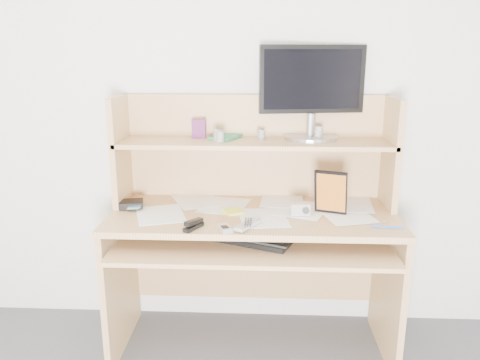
{
  "coord_description": "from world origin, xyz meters",
  "views": [
    {
      "loc": [
        0.04,
        -0.7,
        1.5
      ],
      "look_at": [
        -0.06,
        1.43,
        0.93
      ],
      "focal_mm": 35.0,
      "sensor_mm": 36.0,
      "label": 1
    }
  ],
  "objects_px": {
    "tv_remote": "(248,225)",
    "game_case": "(331,192)",
    "desk": "(253,218)",
    "keyboard": "(241,236)",
    "monitor": "(312,89)"
  },
  "relations": [
    {
      "from": "desk",
      "to": "game_case",
      "type": "bearing_deg",
      "value": -15.28
    },
    {
      "from": "game_case",
      "to": "monitor",
      "type": "distance_m",
      "value": 0.54
    },
    {
      "from": "keyboard",
      "to": "game_case",
      "type": "height_order",
      "value": "game_case"
    },
    {
      "from": "game_case",
      "to": "monitor",
      "type": "relative_size",
      "value": 0.4
    },
    {
      "from": "keyboard",
      "to": "monitor",
      "type": "distance_m",
      "value": 0.82
    },
    {
      "from": "keyboard",
      "to": "game_case",
      "type": "distance_m",
      "value": 0.48
    },
    {
      "from": "keyboard",
      "to": "tv_remote",
      "type": "xyz_separation_m",
      "value": [
        0.04,
        -0.11,
        0.1
      ]
    },
    {
      "from": "tv_remote",
      "to": "desk",
      "type": "bearing_deg",
      "value": 118.43
    },
    {
      "from": "monitor",
      "to": "tv_remote",
      "type": "bearing_deg",
      "value": -134.17
    },
    {
      "from": "desk",
      "to": "keyboard",
      "type": "relative_size",
      "value": 2.72
    },
    {
      "from": "game_case",
      "to": "monitor",
      "type": "bearing_deg",
      "value": 125.95
    },
    {
      "from": "tv_remote",
      "to": "game_case",
      "type": "relative_size",
      "value": 0.74
    },
    {
      "from": "keyboard",
      "to": "tv_remote",
      "type": "bearing_deg",
      "value": -49.66
    },
    {
      "from": "tv_remote",
      "to": "game_case",
      "type": "bearing_deg",
      "value": 57.93
    },
    {
      "from": "tv_remote",
      "to": "monitor",
      "type": "bearing_deg",
      "value": 87.7
    }
  ]
}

